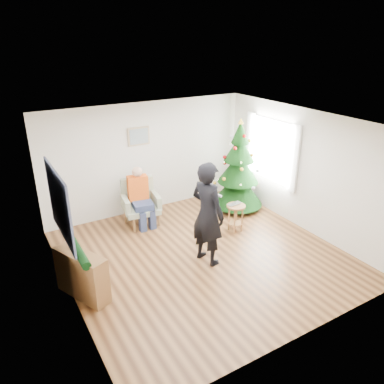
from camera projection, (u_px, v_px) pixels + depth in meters
floor at (203, 255)px, 7.29m from camera, size 5.00×5.00×0.00m
ceiling at (205, 123)px, 6.28m from camera, size 5.00×5.00×0.00m
wall_back at (147, 158)px, 8.77m from camera, size 5.00×0.00×5.00m
wall_front at (308, 261)px, 4.80m from camera, size 5.00×0.00×5.00m
wall_left at (63, 228)px, 5.62m from camera, size 0.00×5.00×5.00m
wall_right at (303, 170)px, 7.95m from camera, size 0.00×5.00×5.00m
window_panel at (271, 150)px, 8.65m from camera, size 0.04×1.30×1.40m
curtains at (270, 150)px, 8.64m from camera, size 0.05×1.75×1.50m
christmas_tree at (238, 169)px, 8.90m from camera, size 1.24×1.24×2.23m
stool at (235, 218)px, 8.09m from camera, size 0.41×0.41×0.61m
laptop at (236, 205)px, 7.97m from camera, size 0.36×0.26×0.03m
armchair at (141, 208)px, 8.39m from camera, size 0.88×0.82×1.02m
seated_person at (141, 196)px, 8.22m from camera, size 0.48×0.67×1.33m
standing_man at (208, 214)px, 6.75m from camera, size 0.64×0.81×1.97m
game_controller at (219, 195)px, 6.70m from camera, size 0.07×0.13×0.04m
console at (82, 275)px, 6.03m from camera, size 0.68×1.04×0.80m
garland at (79, 252)px, 5.87m from camera, size 0.14×0.90×0.14m
tapestry at (59, 205)px, 5.78m from camera, size 0.03×1.50×1.15m
framed_picture at (139, 136)px, 8.43m from camera, size 0.52×0.05×0.42m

